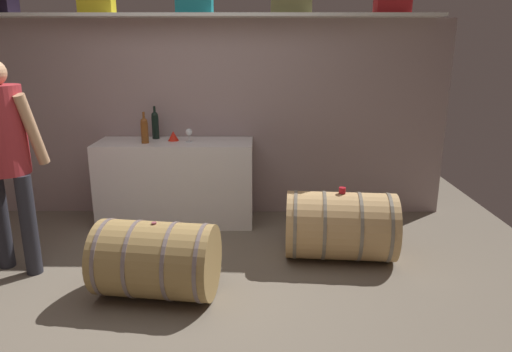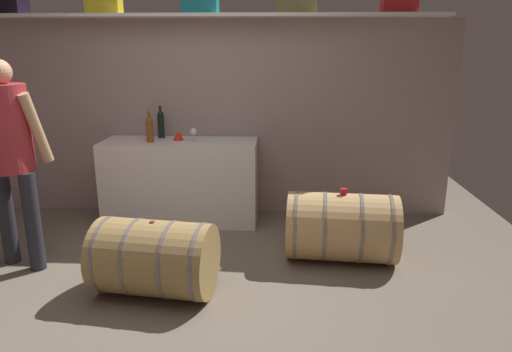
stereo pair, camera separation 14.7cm
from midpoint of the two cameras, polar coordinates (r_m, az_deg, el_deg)
The scene contains 13 objects.
ground_plane at distance 3.99m, azimuth -9.97°, elevation -11.59°, with size 6.44×7.24×0.02m, color #6F6456.
back_wall_panel at distance 5.11m, azimuth -7.57°, elevation 6.87°, with size 5.24×0.10×2.07m, color gray.
high_shelf_board at distance 4.91m, azimuth -8.27°, elevation 18.80°, with size 4.82×0.40×0.03m, color white.
toolcase_olive at distance 4.88m, azimuth 3.44°, elevation 20.45°, with size 0.40×0.18×0.22m, color olive.
work_cabinet at distance 4.95m, azimuth -10.52°, elevation -0.74°, with size 1.58×0.56×0.86m, color white.
wine_bottle_dark at distance 5.02m, azimuth -13.01°, elevation 6.14°, with size 0.07×0.07×0.34m.
wine_bottle_amber at distance 4.81m, azimuth -14.29°, elevation 5.47°, with size 0.07×0.07×0.31m.
wine_glass at distance 4.78m, azimuth -9.06°, elevation 5.23°, with size 0.08×0.08×0.14m.
red_funnel at distance 4.88m, azimuth -10.90°, elevation 4.81°, with size 0.11×0.11×0.10m, color red.
wine_barrel_near at distance 4.11m, azimuth 9.23°, elevation -6.01°, with size 0.97×0.66×0.60m.
wine_barrel_far at distance 3.57m, azimuth -13.23°, elevation -9.91°, with size 0.93×0.67×0.58m.
tasting_cup at distance 4.00m, azimuth 9.44°, elevation -1.72°, with size 0.06×0.06×0.05m, color red.
winemaker_pouring at distance 4.16m, azimuth -29.25°, elevation 3.19°, with size 0.54×0.45×1.70m.
Camera 1 is at (0.62, -2.99, 1.80)m, focal length 32.82 mm.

